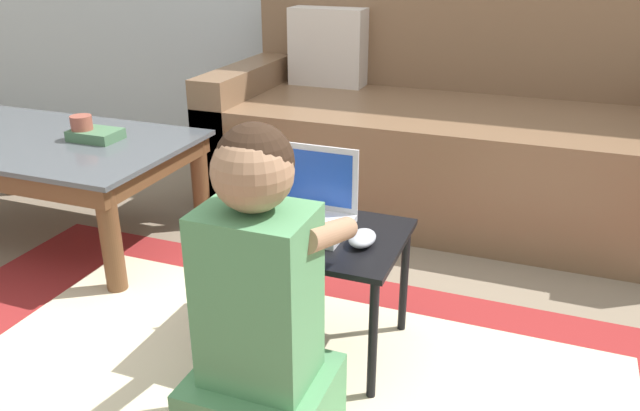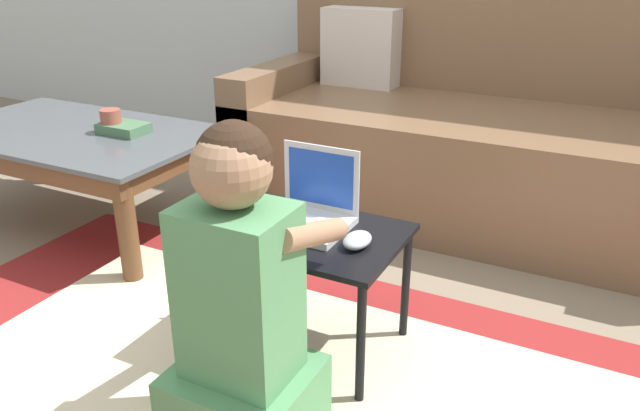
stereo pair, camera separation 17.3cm
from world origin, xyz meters
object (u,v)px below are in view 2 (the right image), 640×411
cup_on_table (111,121)px  laptop (309,213)px  computer_mouse (357,240)px  laptop_desk (310,247)px  book_on_table (124,128)px  couch (476,139)px  person_seated (241,310)px  coffee_table (75,145)px

cup_on_table → laptop: bearing=-17.9°
laptop → cup_on_table: laptop is taller
computer_mouse → cup_on_table: size_ratio=1.10×
laptop_desk → book_on_table: bearing=159.2°
couch → laptop: bearing=-97.9°
couch → laptop: couch is taller
couch → person_seated: (-0.12, -1.65, 0.04)m
couch → coffee_table: couch is taller
laptop_desk → computer_mouse: (0.15, -0.02, 0.07)m
coffee_table → computer_mouse: same height
couch → cup_on_table: (-1.24, -0.88, 0.14)m
laptop_desk → cup_on_table: 1.16m
laptop_desk → person_seated: size_ratio=0.65×
cup_on_table → couch: bearing=35.5°
laptop → computer_mouse: size_ratio=2.29×
coffee_table → cup_on_table: bearing=15.0°
laptop_desk → computer_mouse: bearing=-8.4°
coffee_table → laptop_desk: 1.31m
computer_mouse → person_seated: person_seated is taller
coffee_table → person_seated: size_ratio=1.47×
computer_mouse → person_seated: 0.38m
coffee_table → laptop: size_ratio=4.87×
person_seated → book_on_table: person_seated is taller
book_on_table → computer_mouse: bearing=-19.3°
cup_on_table → coffee_table: bearing=-165.0°
laptop → person_seated: (0.05, -0.42, -0.06)m
laptop → person_seated: person_seated is taller
person_seated → book_on_table: (-1.07, 0.78, 0.08)m
laptop → computer_mouse: laptop is taller
coffee_table → person_seated: bearing=-29.2°
laptop_desk → book_on_table: 1.12m
laptop → coffee_table: bearing=166.4°
couch → computer_mouse: (0.00, -1.29, 0.08)m
couch → book_on_table: size_ratio=10.90×
book_on_table → couch: bearing=36.1°
laptop_desk → book_on_table: size_ratio=2.75×
coffee_table → laptop_desk: bearing=-15.0°
laptop → book_on_table: 1.08m
couch → book_on_table: 1.48m
cup_on_table → book_on_table: bearing=17.3°
laptop → computer_mouse: 0.19m
coffee_table → cup_on_table: 0.21m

